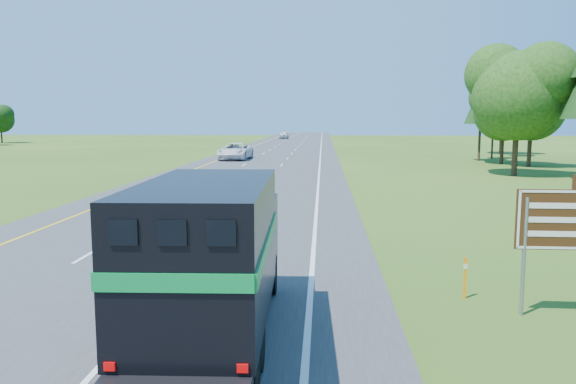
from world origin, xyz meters
name	(u,v)px	position (x,y,z in m)	size (l,w,h in m)	color
road	(266,163)	(0.00, 50.00, 0.02)	(15.00, 260.00, 0.04)	#38383A
lane_markings	(266,162)	(0.00, 50.00, 0.04)	(11.15, 260.00, 0.01)	yellow
horse_truck	(212,254)	(3.61, 3.95, 1.77)	(2.51, 7.39, 3.24)	black
white_suv	(235,151)	(-3.75, 53.99, 0.95)	(3.03, 6.57, 1.83)	silver
far_car	(284,135)	(-3.05, 120.27, 0.86)	(1.94, 4.83, 1.65)	silver
exit_sign	(561,225)	(11.07, 5.80, 2.09)	(1.90, 0.12, 3.22)	gray
delineator	(465,276)	(9.33, 6.97, 0.56)	(0.09, 0.05, 1.05)	orange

